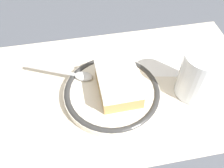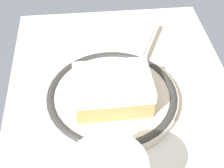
{
  "view_description": "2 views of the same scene",
  "coord_description": "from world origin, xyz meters",
  "px_view_note": "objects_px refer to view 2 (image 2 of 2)",
  "views": [
    {
      "loc": [
        -0.09,
        -0.31,
        0.39
      ],
      "look_at": [
        -0.03,
        -0.02,
        0.04
      ],
      "focal_mm": 40.19,
      "sensor_mm": 36.0,
      "label": 1
    },
    {
      "loc": [
        0.27,
        -0.05,
        0.35
      ],
      "look_at": [
        -0.03,
        -0.02,
        0.04
      ],
      "focal_mm": 51.66,
      "sensor_mm": 36.0,
      "label": 2
    }
  ],
  "objects_px": {
    "cake_slice": "(112,89)",
    "napkin": "(201,159)",
    "plate": "(112,97)",
    "spoon": "(142,54)"
  },
  "relations": [
    {
      "from": "spoon",
      "to": "plate",
      "type": "bearing_deg",
      "value": -35.95
    },
    {
      "from": "cake_slice",
      "to": "napkin",
      "type": "distance_m",
      "value": 0.14
    },
    {
      "from": "cake_slice",
      "to": "spoon",
      "type": "relative_size",
      "value": 0.77
    },
    {
      "from": "cake_slice",
      "to": "napkin",
      "type": "height_order",
      "value": "cake_slice"
    },
    {
      "from": "plate",
      "to": "cake_slice",
      "type": "distance_m",
      "value": 0.03
    },
    {
      "from": "cake_slice",
      "to": "spoon",
      "type": "distance_m",
      "value": 0.11
    },
    {
      "from": "napkin",
      "to": "spoon",
      "type": "bearing_deg",
      "value": -166.77
    },
    {
      "from": "plate",
      "to": "cake_slice",
      "type": "bearing_deg",
      "value": -3.01
    },
    {
      "from": "plate",
      "to": "spoon",
      "type": "xyz_separation_m",
      "value": [
        -0.08,
        0.06,
        0.01
      ]
    },
    {
      "from": "spoon",
      "to": "napkin",
      "type": "relative_size",
      "value": 1.0
    }
  ]
}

